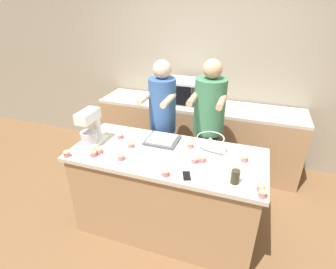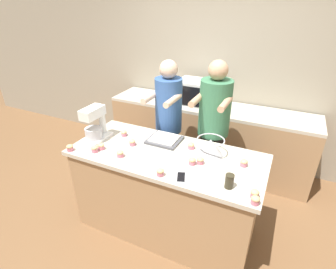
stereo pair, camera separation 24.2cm
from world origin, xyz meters
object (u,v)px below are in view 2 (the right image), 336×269
object	(u,v)px
cupcake_7	(255,194)
cupcake_4	(95,149)
mixing_bowl	(210,147)
drinking_glass	(229,181)
cupcake_5	(200,160)
stand_mixer	(95,126)
cupcake_0	(255,200)
baking_tray	(165,139)
cupcake_8	(132,142)
microwave_oven	(196,92)
cupcake_6	(191,146)
person_left	(168,127)
cell_phone	(181,177)
cupcake_12	(244,163)
cupcake_1	(124,133)
cupcake_10	(192,161)
cupcake_3	(160,172)
cupcake_9	(101,146)
cupcake_2	(120,154)
person_right	(212,135)
cupcake_11	(70,148)

from	to	relation	value
cupcake_7	cupcake_4	bearing A→B (deg)	179.65
mixing_bowl	drinking_glass	size ratio (longest dim) A/B	2.23
cupcake_4	cupcake_5	bearing A→B (deg)	13.87
stand_mixer	cupcake_0	distance (m)	1.67
baking_tray	cupcake_8	bearing A→B (deg)	-139.14
microwave_oven	cupcake_6	xyz separation A→B (m)	(0.38, -1.17, -0.14)
person_left	cupcake_4	xyz separation A→B (m)	(-0.36, -0.87, 0.08)
mixing_bowl	cell_phone	world-z (taller)	mixing_bowl
baking_tray	cupcake_0	size ratio (longest dim) A/B	5.05
person_left	cupcake_0	xyz separation A→B (m)	(1.13, -0.94, 0.08)
drinking_glass	cupcake_7	bearing A→B (deg)	-9.40
cupcake_0	cupcake_12	bearing A→B (deg)	110.42
cupcake_1	cupcake_10	xyz separation A→B (m)	(0.84, -0.19, 0.00)
drinking_glass	cupcake_3	bearing A→B (deg)	-170.56
cupcake_6	cupcake_9	bearing A→B (deg)	-153.95
person_left	cupcake_10	bearing A→B (deg)	-50.67
mixing_bowl	stand_mixer	bearing A→B (deg)	-169.77
microwave_oven	cupcake_12	distance (m)	1.54
cupcake_0	cupcake_2	size ratio (longest dim) A/B	1.00
person_right	stand_mixer	xyz separation A→B (m)	(-1.05, -0.65, 0.18)
cupcake_1	cupcake_7	bearing A→B (deg)	-15.96
microwave_oven	cupcake_0	distance (m)	2.01
cupcake_0	mixing_bowl	bearing A→B (deg)	134.46
mixing_bowl	cupcake_4	world-z (taller)	mixing_bowl
cupcake_2	cupcake_3	size ratio (longest dim) A/B	1.00
stand_mixer	cupcake_3	bearing A→B (deg)	-17.59
cupcake_0	cupcake_2	bearing A→B (deg)	174.81
cupcake_0	person_right	bearing A→B (deg)	122.19
mixing_bowl	cupcake_0	distance (m)	0.70
cupcake_12	cupcake_4	bearing A→B (deg)	-164.50
cupcake_8	cupcake_10	size ratio (longest dim) A/B	1.00
cupcake_1	cupcake_11	xyz separation A→B (m)	(-0.29, -0.48, 0.00)
cupcake_5	cupcake_11	world-z (taller)	same
mixing_bowl	cupcake_10	size ratio (longest dim) A/B	4.02
cupcake_9	mixing_bowl	bearing A→B (deg)	19.92
microwave_oven	cupcake_8	bearing A→B (deg)	-97.31
stand_mixer	cupcake_2	distance (m)	0.47
cupcake_7	cupcake_8	xyz separation A→B (m)	(-1.22, 0.27, 0.00)
cupcake_6	cupcake_11	world-z (taller)	same
cell_phone	cupcake_8	size ratio (longest dim) A/B	2.48
cupcake_6	mixing_bowl	bearing A→B (deg)	-8.13
cupcake_8	cell_phone	bearing A→B (deg)	-24.03
person_left	cupcake_8	bearing A→B (deg)	-100.30
person_right	cupcake_5	size ratio (longest dim) A/B	26.66
cupcake_4	cupcake_10	world-z (taller)	same
cupcake_3	drinking_glass	bearing A→B (deg)	9.44
baking_tray	cupcake_2	size ratio (longest dim) A/B	5.05
person_left	cupcake_7	world-z (taller)	person_left
cell_phone	cupcake_1	bearing A→B (deg)	153.29
baking_tray	microwave_oven	distance (m)	1.15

